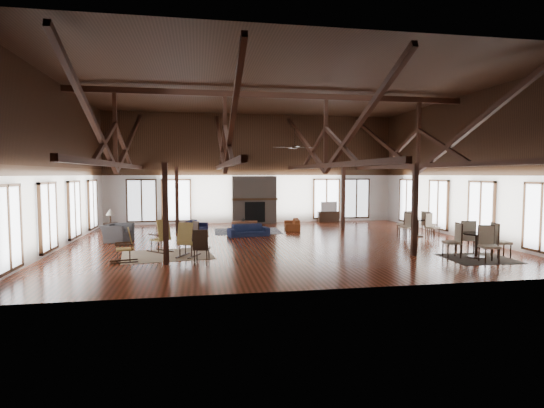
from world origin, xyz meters
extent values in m
plane|color=maroon|center=(0.00, 0.00, 0.00)|extent=(16.00, 16.00, 0.00)
cube|color=black|center=(0.00, 0.00, 6.00)|extent=(16.00, 14.00, 0.02)
cube|color=silver|center=(0.00, 7.00, 3.00)|extent=(16.00, 0.02, 6.00)
cube|color=silver|center=(0.00, -7.00, 3.00)|extent=(16.00, 0.02, 6.00)
cube|color=silver|center=(-8.00, 0.00, 3.00)|extent=(0.02, 14.00, 6.00)
cube|color=silver|center=(8.00, 0.00, 3.00)|extent=(0.02, 14.00, 6.00)
cube|color=#32170E|center=(0.00, 0.00, 5.75)|extent=(15.60, 0.18, 0.22)
cube|color=#32170E|center=(-6.00, 0.00, 3.05)|extent=(0.16, 13.70, 0.18)
cube|color=#32170E|center=(-6.00, 0.00, 4.40)|extent=(0.14, 0.14, 2.70)
cube|color=#32170E|center=(-6.00, 3.50, 4.28)|extent=(0.15, 7.07, 3.12)
cube|color=#32170E|center=(-6.00, -3.50, 4.28)|extent=(0.15, 7.07, 3.12)
cube|color=#32170E|center=(-2.00, 0.00, 3.05)|extent=(0.16, 13.70, 0.18)
cube|color=#32170E|center=(-2.00, 0.00, 4.40)|extent=(0.14, 0.14, 2.70)
cube|color=#32170E|center=(-2.00, 3.50, 4.28)|extent=(0.15, 7.07, 3.12)
cube|color=#32170E|center=(-2.00, -3.50, 4.28)|extent=(0.15, 7.07, 3.12)
cube|color=#32170E|center=(2.00, 0.00, 3.05)|extent=(0.16, 13.70, 0.18)
cube|color=#32170E|center=(2.00, 0.00, 4.40)|extent=(0.14, 0.14, 2.70)
cube|color=#32170E|center=(2.00, 3.50, 4.28)|extent=(0.15, 7.07, 3.12)
cube|color=#32170E|center=(2.00, -3.50, 4.28)|extent=(0.15, 7.07, 3.12)
cube|color=#32170E|center=(6.00, 0.00, 3.05)|extent=(0.16, 13.70, 0.18)
cube|color=#32170E|center=(6.00, 0.00, 4.40)|extent=(0.14, 0.14, 2.70)
cube|color=#32170E|center=(6.00, 3.50, 4.28)|extent=(0.15, 7.07, 3.12)
cube|color=#32170E|center=(6.00, -3.50, 4.28)|extent=(0.15, 7.07, 3.12)
cube|color=#32170E|center=(-4.00, -3.50, 1.52)|extent=(0.16, 0.16, 3.05)
cube|color=#32170E|center=(4.00, -3.50, 1.52)|extent=(0.16, 0.16, 3.05)
cube|color=#32170E|center=(-4.00, 3.50, 1.52)|extent=(0.16, 0.16, 3.05)
cube|color=#32170E|center=(4.00, 3.50, 1.52)|extent=(0.16, 0.16, 3.05)
cube|color=#716256|center=(0.00, 6.68, 1.30)|extent=(2.40, 0.62, 2.60)
cube|color=black|center=(0.00, 6.36, 0.65)|extent=(1.10, 0.06, 1.10)
cube|color=black|center=(0.00, 6.40, 1.35)|extent=(2.50, 0.20, 0.12)
cylinder|color=black|center=(0.50, -1.00, 4.05)|extent=(0.04, 0.04, 0.70)
cylinder|color=black|center=(0.50, -1.00, 3.70)|extent=(0.20, 0.20, 0.10)
cube|color=black|center=(0.95, -1.00, 3.70)|extent=(0.70, 0.12, 0.02)
cube|color=black|center=(0.50, -0.55, 3.70)|extent=(0.12, 0.70, 0.02)
cube|color=black|center=(0.05, -1.00, 3.70)|extent=(0.70, 0.12, 0.02)
cube|color=black|center=(0.50, -1.45, 3.70)|extent=(0.12, 0.70, 0.02)
imported|color=#141B37|center=(-0.89, 1.85, 0.26)|extent=(1.87, 1.03, 0.52)
imported|color=#131534|center=(-3.21, 3.39, 0.27)|extent=(2.00, 1.27, 0.55)
imported|color=brown|center=(1.48, 3.76, 0.26)|extent=(1.83, 0.94, 0.51)
cube|color=brown|center=(-0.86, 3.61, 0.43)|extent=(1.28, 0.78, 0.06)
cube|color=brown|center=(-1.37, 3.42, 0.20)|extent=(0.06, 0.06, 0.40)
cube|color=brown|center=(-1.37, 3.81, 0.20)|extent=(0.06, 0.06, 0.40)
cube|color=brown|center=(-0.36, 3.42, 0.20)|extent=(0.06, 0.06, 0.40)
cube|color=brown|center=(-0.36, 3.81, 0.20)|extent=(0.06, 0.06, 0.40)
imported|color=#B2B2B2|center=(-0.93, 3.59, 0.55)|extent=(0.19, 0.19, 0.18)
imported|color=#303032|center=(-6.23, 1.24, 0.35)|extent=(1.32, 1.23, 0.71)
cube|color=black|center=(-6.71, 2.31, 0.33)|extent=(0.49, 0.49, 0.66)
cylinder|color=black|center=(-6.71, 2.31, 0.85)|extent=(0.08, 0.08, 0.39)
cone|color=beige|center=(-6.71, 2.31, 1.11)|extent=(0.35, 0.35, 0.28)
cube|color=#A2843D|center=(-4.37, -1.38, 0.44)|extent=(0.70, 0.69, 0.05)
cube|color=#A2843D|center=(-4.21, -1.54, 0.78)|extent=(0.50, 0.49, 0.73)
cube|color=black|center=(-4.52, -1.52, 0.03)|extent=(0.65, 0.68, 0.05)
cube|color=black|center=(-4.22, -1.23, 0.03)|extent=(0.65, 0.68, 0.05)
cube|color=#A2843D|center=(-3.37, -2.40, 0.44)|extent=(0.66, 0.65, 0.05)
cube|color=#A2843D|center=(-3.47, -2.61, 0.79)|extent=(0.54, 0.40, 0.73)
cube|color=black|center=(-3.56, -2.31, 0.03)|extent=(0.44, 0.82, 0.05)
cube|color=black|center=(-3.18, -2.49, 0.03)|extent=(0.44, 0.82, 0.05)
cube|color=#A2843D|center=(-5.31, -2.97, 0.40)|extent=(0.52, 0.53, 0.05)
cube|color=#A2843D|center=(-5.10, -2.94, 0.72)|extent=(0.26, 0.49, 0.67)
cube|color=black|center=(-5.27, -3.16, 0.02)|extent=(0.82, 0.19, 0.05)
cube|color=black|center=(-5.34, -2.78, 0.02)|extent=(0.82, 0.19, 0.05)
cube|color=black|center=(-2.96, -0.97, 0.46)|extent=(0.59, 0.59, 0.05)
cube|color=black|center=(-3.13, -1.06, 0.74)|extent=(0.24, 0.40, 0.57)
cylinder|color=black|center=(-2.96, -0.97, 0.23)|extent=(0.04, 0.04, 0.46)
cube|color=black|center=(-2.95, -3.69, 0.48)|extent=(0.53, 0.53, 0.05)
cube|color=black|center=(-2.99, -3.89, 0.77)|extent=(0.45, 0.13, 0.59)
cylinder|color=black|center=(-2.95, -3.69, 0.24)|extent=(0.04, 0.04, 0.48)
cylinder|color=black|center=(5.84, -4.15, 0.78)|extent=(0.92, 0.92, 0.04)
cylinder|color=black|center=(5.84, -4.15, 0.40)|extent=(0.10, 0.10, 0.76)
cylinder|color=black|center=(5.84, -4.15, 0.02)|extent=(0.55, 0.55, 0.04)
cylinder|color=black|center=(6.37, 0.56, 0.73)|extent=(0.86, 0.86, 0.04)
cylinder|color=black|center=(6.37, 0.56, 0.37)|extent=(0.10, 0.10, 0.71)
cylinder|color=black|center=(6.37, 0.56, 0.02)|extent=(0.51, 0.51, 0.04)
imported|color=#B2B2B2|center=(5.90, -4.23, 0.85)|extent=(0.14, 0.14, 0.09)
imported|color=#B2B2B2|center=(6.32, 0.53, 0.80)|extent=(0.16, 0.16, 0.10)
cube|color=black|center=(4.26, 6.75, 0.30)|extent=(1.18, 0.44, 0.59)
imported|color=#B2B2B2|center=(4.27, 6.75, 0.87)|extent=(0.97, 0.21, 0.56)
cube|color=tan|center=(-4.08, -2.02, 0.01)|extent=(3.18, 2.65, 0.01)
cube|color=#171C42|center=(-0.76, 3.42, 0.01)|extent=(3.13, 2.39, 0.01)
cube|color=black|center=(5.77, -4.35, 0.01)|extent=(2.12, 1.94, 0.01)
camera|label=1|loc=(-3.04, -16.41, 2.69)|focal=28.00mm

